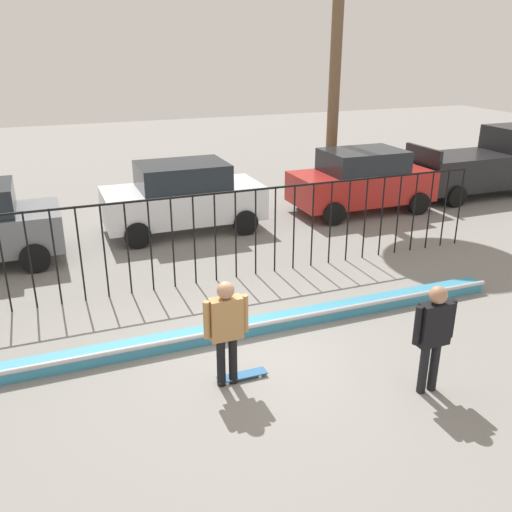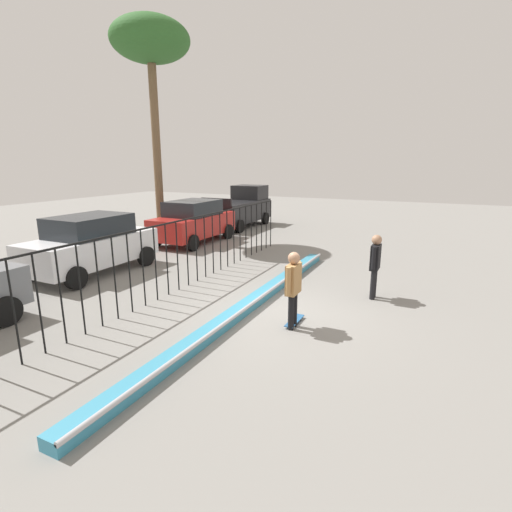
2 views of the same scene
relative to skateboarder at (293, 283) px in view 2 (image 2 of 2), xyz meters
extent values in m
plane|color=gray|center=(0.57, 0.50, -1.03)|extent=(60.00, 60.00, 0.00)
cube|color=teal|center=(0.57, 1.39, -0.92)|extent=(11.00, 0.36, 0.22)
cylinder|color=#B2B2B7|center=(0.57, 1.21, -0.81)|extent=(11.00, 0.09, 0.09)
cylinder|color=black|center=(-3.63, 3.85, -0.04)|extent=(0.04, 0.04, 1.99)
cylinder|color=black|center=(-3.16, 3.85, -0.04)|extent=(0.04, 0.04, 1.99)
cylinder|color=black|center=(-2.69, 3.85, -0.04)|extent=(0.04, 0.04, 1.99)
cylinder|color=black|center=(-2.23, 3.85, -0.04)|extent=(0.04, 0.04, 1.99)
cylinder|color=black|center=(-1.76, 3.85, -0.04)|extent=(0.04, 0.04, 1.99)
cylinder|color=black|center=(-1.29, 3.85, -0.04)|extent=(0.04, 0.04, 1.99)
cylinder|color=black|center=(-0.83, 3.85, -0.04)|extent=(0.04, 0.04, 1.99)
cylinder|color=black|center=(-0.36, 3.85, -0.04)|extent=(0.04, 0.04, 1.99)
cylinder|color=black|center=(0.11, 3.85, -0.04)|extent=(0.04, 0.04, 1.99)
cylinder|color=black|center=(0.57, 3.85, -0.04)|extent=(0.04, 0.04, 1.99)
cylinder|color=black|center=(1.04, 3.85, -0.04)|extent=(0.04, 0.04, 1.99)
cylinder|color=black|center=(1.51, 3.85, -0.04)|extent=(0.04, 0.04, 1.99)
cylinder|color=black|center=(1.97, 3.85, -0.04)|extent=(0.04, 0.04, 1.99)
cylinder|color=black|center=(2.44, 3.85, -0.04)|extent=(0.04, 0.04, 1.99)
cylinder|color=black|center=(2.91, 3.85, -0.04)|extent=(0.04, 0.04, 1.99)
cylinder|color=black|center=(3.37, 3.85, -0.04)|extent=(0.04, 0.04, 1.99)
cylinder|color=black|center=(3.84, 3.85, -0.04)|extent=(0.04, 0.04, 1.99)
cylinder|color=black|center=(4.31, 3.85, -0.04)|extent=(0.04, 0.04, 1.99)
cylinder|color=black|center=(4.77, 3.85, -0.04)|extent=(0.04, 0.04, 1.99)
cylinder|color=black|center=(5.24, 3.85, -0.04)|extent=(0.04, 0.04, 1.99)
cylinder|color=black|center=(5.71, 3.85, -0.04)|extent=(0.04, 0.04, 1.99)
cylinder|color=black|center=(6.17, 3.85, -0.04)|extent=(0.04, 0.04, 1.99)
cylinder|color=black|center=(6.64, 3.85, -0.04)|extent=(0.04, 0.04, 1.99)
cylinder|color=black|center=(7.11, 3.85, -0.04)|extent=(0.04, 0.04, 1.99)
cylinder|color=black|center=(7.57, 3.85, -0.04)|extent=(0.04, 0.04, 1.99)
cube|color=black|center=(0.57, 3.85, 0.94)|extent=(14.00, 0.04, 0.04)
cylinder|color=black|center=(-0.10, 0.00, -0.63)|extent=(0.13, 0.13, 0.80)
cylinder|color=black|center=(0.10, 0.00, -0.63)|extent=(0.13, 0.13, 0.80)
cube|color=#A87A47|center=(0.00, 0.00, 0.10)|extent=(0.49, 0.21, 0.66)
sphere|color=#A87A5B|center=(0.00, 0.00, 0.56)|extent=(0.26, 0.26, 0.26)
cylinder|color=#A87A47|center=(-0.30, 0.00, 0.13)|extent=(0.10, 0.10, 0.59)
cylinder|color=#A87A47|center=(0.30, 0.00, 0.13)|extent=(0.10, 0.10, 0.59)
cube|color=#26598C|center=(0.26, 0.04, -0.97)|extent=(0.80, 0.20, 0.02)
cylinder|color=silver|center=(0.53, 0.12, -1.01)|extent=(0.05, 0.03, 0.05)
cylinder|color=silver|center=(0.53, -0.03, -1.01)|extent=(0.05, 0.03, 0.05)
cylinder|color=silver|center=(-0.01, 0.12, -1.01)|extent=(0.05, 0.03, 0.05)
cylinder|color=silver|center=(-0.01, -0.03, -1.01)|extent=(0.05, 0.03, 0.05)
cylinder|color=black|center=(2.65, -1.27, -0.63)|extent=(0.13, 0.13, 0.80)
cylinder|color=black|center=(2.84, -1.27, -0.63)|extent=(0.13, 0.13, 0.80)
cube|color=black|center=(2.75, -1.27, 0.10)|extent=(0.49, 0.21, 0.66)
sphere|color=#A87A5B|center=(2.75, -1.27, 0.57)|extent=(0.26, 0.26, 0.26)
cylinder|color=black|center=(2.45, -1.27, 0.14)|extent=(0.10, 0.10, 0.59)
cylinder|color=black|center=(3.05, -1.27, 0.14)|extent=(0.10, 0.10, 0.59)
cylinder|color=black|center=(-2.66, 5.80, -0.69)|extent=(0.68, 0.22, 0.68)
cube|color=silver|center=(1.26, 7.47, -0.24)|extent=(4.30, 1.90, 0.90)
cube|color=#1E2328|center=(1.26, 7.47, 0.54)|extent=(2.37, 1.71, 0.66)
cylinder|color=black|center=(2.72, 8.42, -0.69)|extent=(0.68, 0.22, 0.68)
cylinder|color=black|center=(2.72, 6.52, -0.69)|extent=(0.68, 0.22, 0.68)
cylinder|color=black|center=(-0.20, 8.42, -0.69)|extent=(0.68, 0.22, 0.68)
cylinder|color=black|center=(-0.20, 6.52, -0.69)|extent=(0.68, 0.22, 0.68)
cube|color=#B2231E|center=(6.81, 7.32, -0.24)|extent=(4.30, 1.90, 0.90)
cube|color=#1E2328|center=(6.81, 7.32, 0.54)|extent=(2.37, 1.71, 0.66)
cylinder|color=black|center=(8.27, 8.27, -0.69)|extent=(0.68, 0.22, 0.68)
cylinder|color=black|center=(8.27, 6.37, -0.69)|extent=(0.68, 0.22, 0.68)
cylinder|color=black|center=(5.35, 8.27, -0.69)|extent=(0.68, 0.22, 0.68)
cylinder|color=black|center=(5.35, 6.37, -0.69)|extent=(0.68, 0.22, 0.68)
cube|color=black|center=(11.49, 7.56, -0.14)|extent=(4.70, 1.90, 1.10)
cube|color=black|center=(12.94, 7.56, 0.81)|extent=(1.50, 1.75, 0.80)
cube|color=black|center=(9.20, 7.56, 0.59)|extent=(0.12, 1.75, 0.36)
cylinder|color=black|center=(13.08, 8.51, -0.69)|extent=(0.68, 0.22, 0.68)
cylinder|color=black|center=(13.08, 6.61, -0.69)|extent=(0.68, 0.22, 0.68)
cylinder|color=black|center=(9.89, 8.51, -0.69)|extent=(0.68, 0.22, 0.68)
cylinder|color=black|center=(9.89, 6.61, -0.69)|extent=(0.68, 0.22, 0.68)
cylinder|color=brown|center=(6.66, 9.04, 2.79)|extent=(0.36, 0.36, 7.64)
ellipsoid|color=#2D6028|center=(6.66, 9.04, 7.52)|extent=(3.34, 3.34, 1.84)
camera|label=1|loc=(-2.23, -6.91, 3.92)|focal=38.77mm
camera|label=2|loc=(-7.47, -2.72, 2.54)|focal=27.06mm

